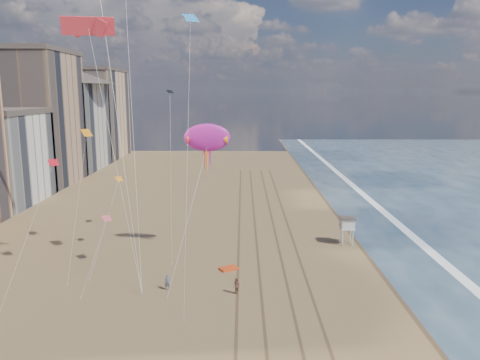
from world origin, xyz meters
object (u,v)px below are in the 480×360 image
at_px(lifeguard_stand, 347,224).
at_px(grounded_kite, 229,268).
at_px(show_kite, 207,138).
at_px(kite_flyer_b, 237,286).
at_px(kite_flyer_a, 168,282).

height_order(lifeguard_stand, grounded_kite, lifeguard_stand).
xyz_separation_m(show_kite, kite_flyer_b, (3.67, -12.10, -13.63)).
bearing_deg(kite_flyer_a, kite_flyer_b, -9.18).
bearing_deg(kite_flyer_b, kite_flyer_a, -146.83).
relative_size(show_kite, kite_flyer_a, 11.08).
height_order(kite_flyer_a, kite_flyer_b, kite_flyer_b).
bearing_deg(lifeguard_stand, kite_flyer_b, -132.34).
distance_m(show_kite, kite_flyer_a, 17.91).
relative_size(lifeguard_stand, grounded_kite, 1.83).
distance_m(grounded_kite, kite_flyer_a, 8.34).
relative_size(lifeguard_stand, show_kite, 0.19).
bearing_deg(show_kite, grounded_kite, -63.59).
height_order(grounded_kite, kite_flyer_a, kite_flyer_a).
relative_size(grounded_kite, kite_flyer_b, 1.14).
distance_m(grounded_kite, show_kite, 15.60).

